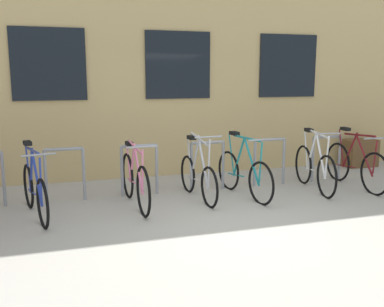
# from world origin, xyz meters

# --- Properties ---
(ground_plane) EXTENTS (42.00, 42.00, 0.00)m
(ground_plane) POSITION_xyz_m (0.00, 0.00, 0.00)
(ground_plane) COLOR #B2ADA0
(storefront_building) EXTENTS (28.00, 6.59, 6.05)m
(storefront_building) POSITION_xyz_m (0.00, 6.47, 3.02)
(storefront_building) COLOR tan
(storefront_building) RESTS_ON ground
(bike_rack) EXTENTS (6.64, 0.05, 0.87)m
(bike_rack) POSITION_xyz_m (-0.42, 1.90, 0.53)
(bike_rack) COLOR gray
(bike_rack) RESTS_ON ground
(bicycle_pink) EXTENTS (0.44, 1.82, 1.03)m
(bicycle_pink) POSITION_xyz_m (-1.19, 1.35, 0.40)
(bicycle_pink) COLOR black
(bicycle_pink) RESTS_ON ground
(bicycle_blue) EXTENTS (0.55, 1.70, 1.07)m
(bicycle_blue) POSITION_xyz_m (-2.65, 1.25, 0.38)
(bicycle_blue) COLOR black
(bicycle_blue) RESTS_ON ground
(bicycle_white) EXTENTS (0.45, 1.72, 1.09)m
(bicycle_white) POSITION_xyz_m (1.99, 1.38, 0.40)
(bicycle_white) COLOR black
(bicycle_white) RESTS_ON ground
(bicycle_maroon) EXTENTS (0.44, 1.82, 1.07)m
(bicycle_maroon) POSITION_xyz_m (2.81, 1.35, 0.40)
(bicycle_maroon) COLOR black
(bicycle_maroon) RESTS_ON ground
(bicycle_teal) EXTENTS (0.44, 1.71, 1.07)m
(bicycle_teal) POSITION_xyz_m (0.64, 1.37, 0.39)
(bicycle_teal) COLOR black
(bicycle_teal) RESTS_ON ground
(bicycle_silver) EXTENTS (0.44, 1.62, 1.11)m
(bicycle_silver) POSITION_xyz_m (-0.14, 1.44, 0.37)
(bicycle_silver) COLOR black
(bicycle_silver) RESTS_ON ground
(planter_box) EXTENTS (0.70, 0.44, 0.60)m
(planter_box) POSITION_xyz_m (4.08, 2.85, 0.30)
(planter_box) COLOR brown
(planter_box) RESTS_ON ground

